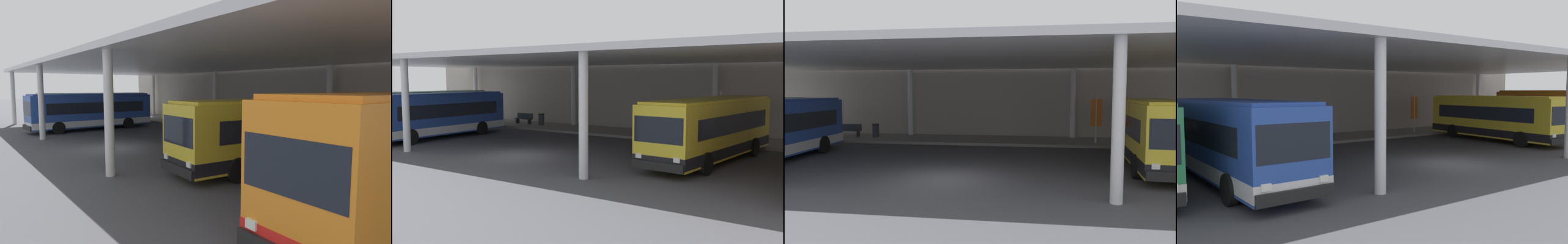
% 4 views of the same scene
% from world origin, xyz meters
% --- Properties ---
extents(ground_plane, '(200.00, 200.00, 0.00)m').
position_xyz_m(ground_plane, '(0.00, 0.00, 0.00)').
color(ground_plane, '#47474C').
extents(platform_kerb, '(42.00, 4.50, 0.18)m').
position_xyz_m(platform_kerb, '(0.00, 11.75, 0.09)').
color(platform_kerb, gray).
rests_on(platform_kerb, ground).
extents(station_building_facade, '(48.00, 1.60, 7.12)m').
position_xyz_m(station_building_facade, '(0.00, 15.00, 3.56)').
color(station_building_facade, '#ADA399').
rests_on(station_building_facade, ground).
extents(canopy_shelter, '(40.00, 17.00, 5.55)m').
position_xyz_m(canopy_shelter, '(0.00, 5.50, 5.31)').
color(canopy_shelter, silver).
rests_on(canopy_shelter, ground).
extents(bus_middle_bay, '(3.32, 10.69, 3.17)m').
position_xyz_m(bus_middle_bay, '(9.13, 4.37, 1.66)').
color(bus_middle_bay, yellow).
rests_on(bus_middle_bay, ground).
extents(bench_waiting, '(1.80, 0.45, 0.92)m').
position_xyz_m(bench_waiting, '(-10.39, 11.82, 0.66)').
color(bench_waiting, '#383D47').
rests_on(bench_waiting, platform_kerb).
extents(trash_bin, '(0.52, 0.52, 0.98)m').
position_xyz_m(trash_bin, '(-8.27, 11.71, 0.68)').
color(trash_bin, '#33383D').
rests_on(trash_bin, platform_kerb).
extents(banner_sign, '(0.70, 0.12, 3.20)m').
position_xyz_m(banner_sign, '(7.46, 10.94, 1.98)').
color(banner_sign, '#B2B2B7').
rests_on(banner_sign, platform_kerb).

